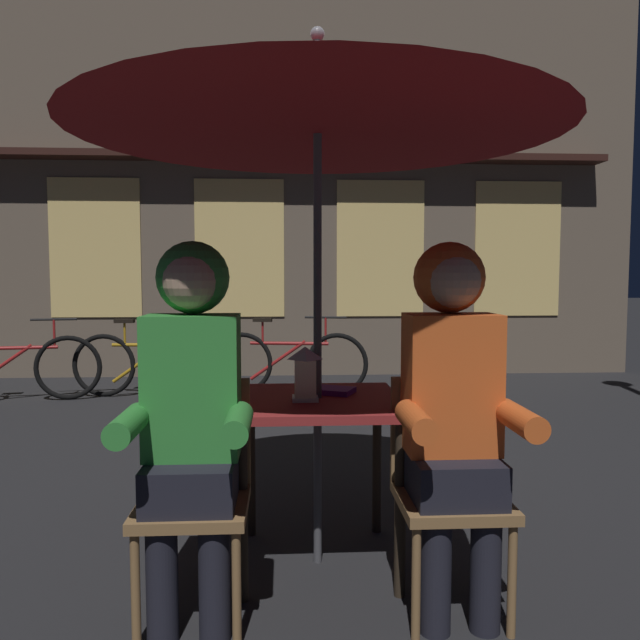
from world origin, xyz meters
The scene contains 13 objects.
ground_plane centered at (0.00, 0.00, 0.00)m, with size 60.00×60.00×0.00m, color #232326.
cafe_table centered at (0.00, 0.00, 0.64)m, with size 0.72×0.72×0.74m.
patio_umbrella centered at (0.00, 0.00, 2.06)m, with size 2.10×2.10×2.31m.
lantern centered at (-0.06, -0.05, 0.86)m, with size 0.11×0.11×0.23m.
chair_left centered at (-0.48, -0.37, 0.49)m, with size 0.40×0.40×0.87m.
chair_right centered at (0.48, -0.37, 0.49)m, with size 0.40×0.40×0.87m.
person_left_hooded centered at (-0.48, -0.43, 0.85)m, with size 0.45×0.56×1.40m.
person_right_hooded centered at (0.48, -0.43, 0.85)m, with size 0.45×0.56×1.40m.
shopfront_building centered at (-0.70, 5.40, 3.09)m, with size 10.00×0.93×6.20m.
bicycle_nearest centered at (-2.85, 3.62, 0.35)m, with size 1.67×0.32×0.84m.
bicycle_second centered at (-1.52, 3.82, 0.35)m, with size 1.68×0.14×0.84m.
bicycle_third centered at (-0.10, 3.88, 0.35)m, with size 1.67×0.27×0.84m.
book centered at (0.06, 0.10, 0.75)m, with size 0.20×0.14×0.02m, color #661E7A.
Camera 1 is at (-0.14, -2.66, 1.28)m, focal length 34.69 mm.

